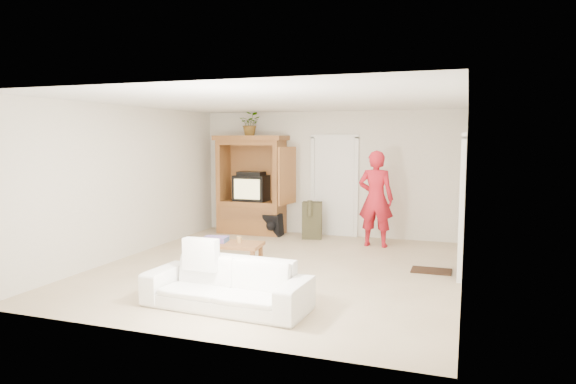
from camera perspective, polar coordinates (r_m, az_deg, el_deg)
name	(u,v)px	position (r m, az deg, el deg)	size (l,w,h in m)	color
floor	(278,268)	(8.19, -1.10, -8.45)	(6.00, 6.00, 0.00)	tan
ceiling	(278,102)	(7.95, -1.14, 10.00)	(6.00, 6.00, 0.00)	white
wall_back	(328,174)	(10.82, 4.44, 2.04)	(5.50, 5.50, 0.00)	silver
wall_front	(174,213)	(5.28, -12.56, -2.27)	(5.50, 5.50, 0.00)	silver
wall_left	(129,181)	(9.29, -17.22, 1.13)	(6.00, 6.00, 0.00)	silver
wall_right	(465,193)	(7.47, 19.06, -0.06)	(6.00, 6.00, 0.00)	silver
armoire	(253,191)	(11.05, -3.95, 0.09)	(1.82, 1.14, 2.10)	brown
door_back	(334,187)	(10.78, 5.16, 0.52)	(0.85, 0.05, 2.04)	white
doorway_right	(463,207)	(8.10, 18.84, -1.60)	(0.05, 0.90, 2.04)	black
framed_picture	(465,164)	(9.35, 19.07, 2.94)	(0.03, 0.60, 0.48)	black
doormat	(431,271)	(8.30, 15.64, -8.42)	(0.60, 0.40, 0.02)	#382316
plant	(251,124)	(10.98, -4.19, 7.55)	(0.44, 0.38, 0.49)	#4C7238
man	(376,199)	(9.79, 9.72, -0.74)	(0.66, 0.44, 1.82)	red
sofa	(227,284)	(6.33, -6.83, -10.13)	(2.01, 0.79, 0.59)	white
coffee_table	(230,246)	(8.30, -6.45, -5.96)	(1.07, 0.65, 0.38)	#995E35
towel	(216,239)	(8.40, -8.06, -5.22)	(0.38, 0.28, 0.08)	#CE44A2
candle	(239,240)	(8.27, -5.45, -5.30)	(0.08, 0.08, 0.10)	tan
backpack_black	(273,225)	(10.74, -1.65, -3.73)	(0.37, 0.22, 0.46)	black
backpack_olive	(312,220)	(10.48, 2.69, -3.16)	(0.40, 0.29, 0.75)	#47442B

